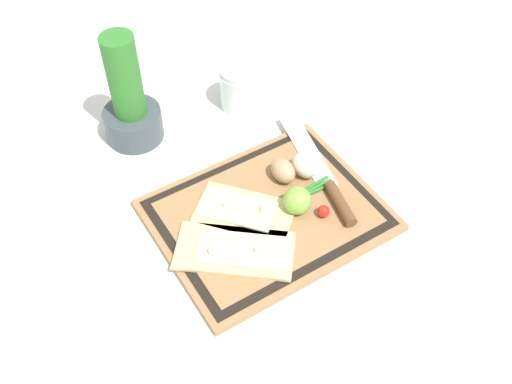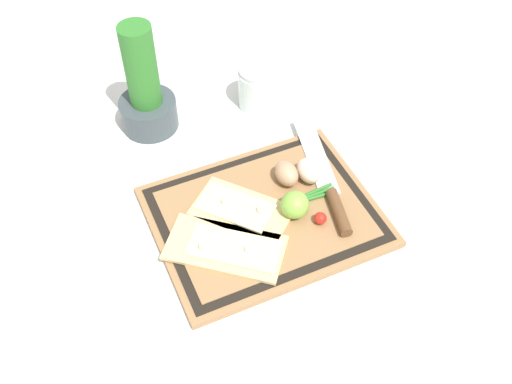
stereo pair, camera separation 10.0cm
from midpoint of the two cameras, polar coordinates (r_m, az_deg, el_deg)
The scene contains 12 objects.
ground_plane at distance 1.12m, azimuth -1.46°, elevation -2.59°, with size 6.00×6.00×0.00m, color silver.
cutting_board at distance 1.11m, azimuth -1.46°, elevation -2.34°, with size 0.41×0.32×0.02m.
pizza_slice_near at distance 1.05m, azimuth -4.62°, elevation -5.72°, with size 0.22×0.21×0.02m.
pizza_slice_far at distance 1.10m, azimuth -3.82°, elevation -2.00°, with size 0.19×0.20×0.02m.
knife at distance 1.14m, azimuth 4.39°, elevation 0.71°, with size 0.10×0.32×0.02m.
egg_brown at distance 1.14m, azimuth 0.10°, elevation 1.92°, with size 0.04×0.06×0.04m, color tan.
egg_pink at distance 1.15m, azimuth 2.14°, elevation 2.39°, with size 0.04×0.06×0.04m, color beige.
lime at distance 1.09m, azimuth 1.33°, elevation -0.97°, with size 0.05×0.05×0.05m, color #7FB742.
cherry_tomato_red at distance 1.09m, azimuth 3.86°, elevation -1.98°, with size 0.02×0.02×0.02m, color red.
scallion_bunch at distance 1.10m, azimuth -0.80°, elevation -1.73°, with size 0.26×0.03×0.01m.
herb_pot at distance 1.24m, azimuth -14.22°, elevation 7.96°, with size 0.12×0.12×0.24m.
sauce_jar at distance 1.31m, azimuth -3.74°, elevation 9.58°, with size 0.09×0.09×0.10m.
Camera 1 is at (-0.39, -0.58, 0.87)m, focal length 42.00 mm.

